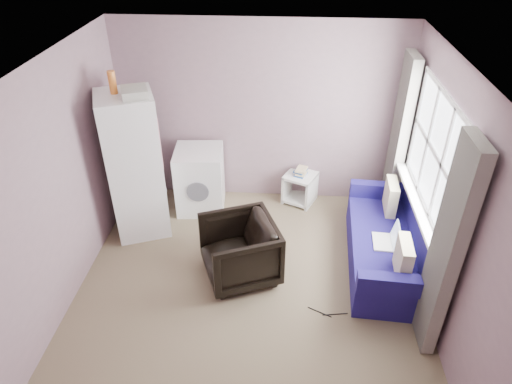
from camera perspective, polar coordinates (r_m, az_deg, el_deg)
room at (r=4.32m, az=-0.96°, el=-1.47°), size 3.84×4.24×2.54m
armchair at (r=5.13m, az=-2.08°, el=-7.00°), size 0.96×0.99×0.80m
fridge at (r=5.75m, az=-14.93°, el=3.21°), size 0.82×0.82×2.11m
washing_machine at (r=6.27m, az=-7.02°, el=1.70°), size 0.67×0.67×0.89m
side_table at (r=6.47m, az=5.53°, el=0.77°), size 0.53×0.53×0.54m
sofa at (r=5.55m, az=16.76°, el=-6.31°), size 0.96×1.91×0.83m
window_dressing at (r=5.17m, az=19.64°, el=0.85°), size 0.17×2.62×2.18m
floor_cables at (r=5.03m, az=8.91°, el=-14.73°), size 0.42×0.13×0.01m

